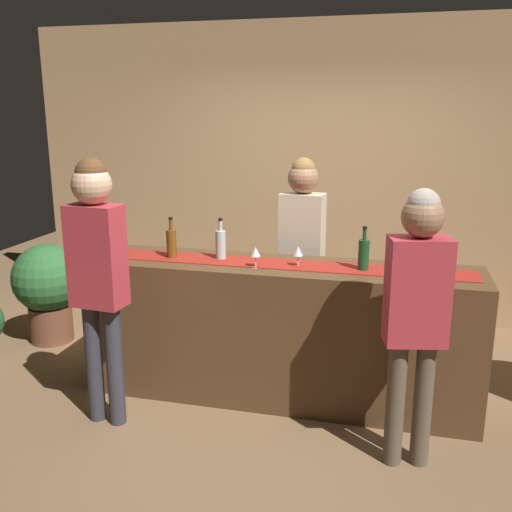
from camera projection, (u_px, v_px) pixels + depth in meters
name	position (u px, v px, depth m)	size (l,w,h in m)	color
ground_plane	(280.00, 395.00, 4.27)	(10.00, 10.00, 0.00)	brown
back_wall	(320.00, 173.00, 5.69)	(6.00, 0.12, 2.90)	tan
bar_counter	(281.00, 332.00, 4.14)	(2.77, 0.60, 1.01)	#543821
counter_runner_cloth	(282.00, 264.00, 4.02)	(2.63, 0.28, 0.01)	maroon
wine_bottle_green	(364.00, 254.00, 3.85)	(0.07, 0.07, 0.30)	#194723
wine_bottle_amber	(172.00, 243.00, 4.17)	(0.07, 0.07, 0.30)	brown
wine_bottle_clear	(221.00, 244.00, 4.13)	(0.07, 0.07, 0.30)	#B2C6C1
wine_glass_near_customer	(298.00, 252.00, 3.94)	(0.07, 0.07, 0.14)	silver
wine_glass_mid_counter	(256.00, 252.00, 3.92)	(0.07, 0.07, 0.14)	silver
bartender	(302.00, 240.00, 4.54)	(0.36, 0.24, 1.71)	#26262B
customer_sipping	(416.00, 302.00, 3.21)	(0.37, 0.27, 1.66)	brown
customer_browsing	(97.00, 263.00, 3.65)	(0.36, 0.25, 1.78)	#33333D
potted_plant_tall	(48.00, 286.00, 5.16)	(0.62, 0.62, 0.90)	brown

